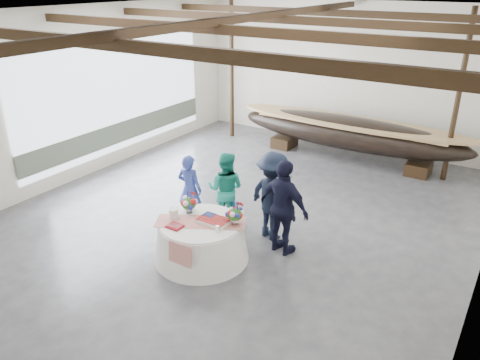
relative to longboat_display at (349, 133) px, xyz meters
The scene contains 13 objects.
floor 4.81m from the longboat_display, 98.44° to the right, with size 10.00×12.00×0.01m, color #3D3D42.
wall_back 2.04m from the longboat_display, 117.79° to the left, with size 10.00×0.02×4.50m, color silver.
wall_left 7.50m from the longboat_display, 140.58° to the right, with size 0.02×12.00×4.50m, color silver.
ceiling 5.98m from the longboat_display, 98.44° to the right, with size 10.00×12.00×0.01m, color white.
pavilion_structure 5.04m from the longboat_display, 100.16° to the right, with size 9.80×11.76×4.50m.
open_bay 6.81m from the longboat_display, 146.88° to the right, with size 0.03×7.00×3.20m.
longboat_display is the anchor object (origin of this frame).
banquet_table 6.77m from the longboat_display, 93.51° to the right, with size 1.87×1.87×0.80m.
tabletop_items 6.57m from the longboat_display, 93.40° to the right, with size 1.78×1.31×0.40m.
guest_woman_blue 5.87m from the longboat_display, 105.22° to the right, with size 0.58×0.38×1.60m, color navy.
guest_woman_teal 5.39m from the longboat_display, 98.50° to the right, with size 0.83×0.65×1.71m, color #1A8B75.
guest_man_left 5.28m from the longboat_display, 86.22° to the right, with size 1.24×0.71×1.92m, color black.
guest_man_right 5.73m from the longboat_display, 81.74° to the right, with size 1.16×0.48×1.98m, color black.
Camera 1 is at (5.21, -8.29, 5.15)m, focal length 35.00 mm.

